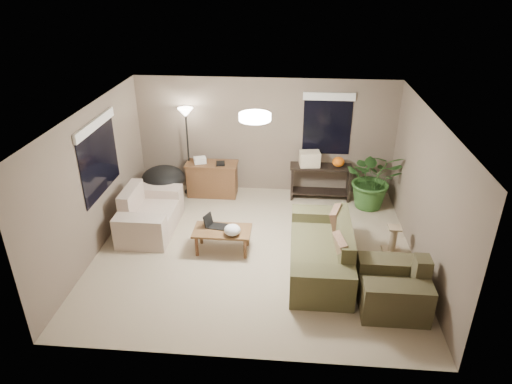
# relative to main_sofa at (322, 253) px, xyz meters

# --- Properties ---
(room_shell) EXTENTS (5.50, 5.50, 5.50)m
(room_shell) POSITION_rel_main_sofa_xyz_m (-1.15, 0.43, 0.96)
(room_shell) COLOR tan
(room_shell) RESTS_ON ground
(main_sofa) EXTENTS (0.95, 2.20, 0.85)m
(main_sofa) POSITION_rel_main_sofa_xyz_m (0.00, 0.00, 0.00)
(main_sofa) COLOR brown
(main_sofa) RESTS_ON ground
(throw_pillows) EXTENTS (0.35, 1.39, 0.47)m
(throw_pillows) POSITION_rel_main_sofa_xyz_m (0.26, 0.00, 0.36)
(throw_pillows) COLOR #8C7251
(throw_pillows) RESTS_ON main_sofa
(loveseat) EXTENTS (0.90, 1.60, 0.85)m
(loveseat) POSITION_rel_main_sofa_xyz_m (-3.22, 0.98, 0.00)
(loveseat) COLOR beige
(loveseat) RESTS_ON ground
(armchair) EXTENTS (0.95, 1.00, 0.85)m
(armchair) POSITION_rel_main_sofa_xyz_m (0.99, -0.85, 0.00)
(armchair) COLOR #4B452D
(armchair) RESTS_ON ground
(coffee_table) EXTENTS (1.00, 0.55, 0.42)m
(coffee_table) POSITION_rel_main_sofa_xyz_m (-1.72, 0.37, 0.06)
(coffee_table) COLOR brown
(coffee_table) RESTS_ON ground
(laptop) EXTENTS (0.41, 0.27, 0.24)m
(laptop) POSITION_rel_main_sofa_xyz_m (-1.89, 0.47, 0.19)
(laptop) COLOR black
(laptop) RESTS_ON coffee_table
(plastic_bag) EXTENTS (0.36, 0.34, 0.20)m
(plastic_bag) POSITION_rel_main_sofa_xyz_m (-1.52, 0.22, 0.22)
(plastic_bag) COLOR white
(plastic_bag) RESTS_ON coffee_table
(desk) EXTENTS (1.10, 0.50, 0.75)m
(desk) POSITION_rel_main_sofa_xyz_m (-2.26, 2.53, 0.08)
(desk) COLOR brown
(desk) RESTS_ON ground
(desk_papers) EXTENTS (0.71, 0.31, 0.12)m
(desk_papers) POSITION_rel_main_sofa_xyz_m (-2.42, 2.52, 0.51)
(desk_papers) COLOR silver
(desk_papers) RESTS_ON desk
(console_table) EXTENTS (1.30, 0.40, 0.75)m
(console_table) POSITION_rel_main_sofa_xyz_m (0.06, 2.58, 0.14)
(console_table) COLOR black
(console_table) RESTS_ON ground
(pumpkin) EXTENTS (0.27, 0.27, 0.21)m
(pumpkin) POSITION_rel_main_sofa_xyz_m (0.41, 2.58, 0.56)
(pumpkin) COLOR orange
(pumpkin) RESTS_ON console_table
(cardboard_box) EXTENTS (0.45, 0.36, 0.31)m
(cardboard_box) POSITION_rel_main_sofa_xyz_m (-0.19, 2.58, 0.61)
(cardboard_box) COLOR beige
(cardboard_box) RESTS_ON console_table
(papasan_chair) EXTENTS (1.19, 1.19, 0.80)m
(papasan_chair) POSITION_rel_main_sofa_xyz_m (-3.22, 2.10, 0.17)
(papasan_chair) COLOR black
(papasan_chair) RESTS_ON ground
(floor_lamp) EXTENTS (0.32, 0.32, 1.91)m
(floor_lamp) POSITION_rel_main_sofa_xyz_m (-2.78, 2.63, 1.30)
(floor_lamp) COLOR black
(floor_lamp) RESTS_ON ground
(ceiling_fixture) EXTENTS (0.50, 0.50, 0.10)m
(ceiling_fixture) POSITION_rel_main_sofa_xyz_m (-1.15, 0.43, 2.15)
(ceiling_fixture) COLOR white
(ceiling_fixture) RESTS_ON room_shell
(houseplant) EXTENTS (1.14, 1.27, 0.99)m
(houseplant) POSITION_rel_main_sofa_xyz_m (1.11, 2.27, 0.20)
(houseplant) COLOR #2D5923
(houseplant) RESTS_ON ground
(cat_scratching_post) EXTENTS (0.32, 0.32, 0.50)m
(cat_scratching_post) POSITION_rel_main_sofa_xyz_m (1.25, 0.59, -0.08)
(cat_scratching_post) COLOR tan
(cat_scratching_post) RESTS_ON ground
(window_left) EXTENTS (0.05, 1.56, 1.33)m
(window_left) POSITION_rel_main_sofa_xyz_m (-3.88, 0.73, 1.49)
(window_left) COLOR black
(window_left) RESTS_ON room_shell
(window_back) EXTENTS (1.06, 0.05, 1.33)m
(window_back) POSITION_rel_main_sofa_xyz_m (0.15, 2.91, 1.49)
(window_back) COLOR black
(window_back) RESTS_ON room_shell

